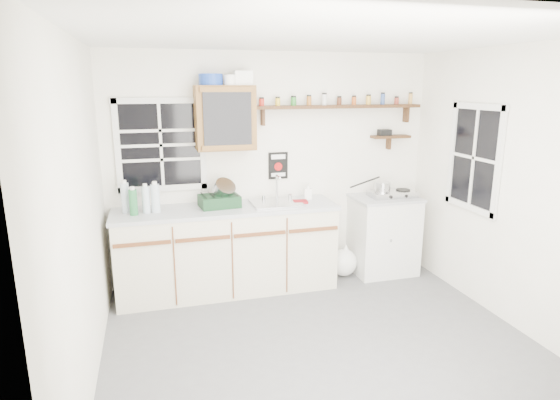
{
  "coord_description": "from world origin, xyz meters",
  "views": [
    {
      "loc": [
        -1.29,
        -3.36,
        2.15
      ],
      "look_at": [
        -0.21,
        0.55,
        1.15
      ],
      "focal_mm": 30.0,
      "sensor_mm": 36.0,
      "label": 1
    }
  ],
  "objects": [
    {
      "name": "dish_rack",
      "position": [
        -0.63,
        1.35,
        1.02
      ],
      "size": [
        0.43,
        0.34,
        0.3
      ],
      "rotation": [
        0.0,
        0.0,
        0.1
      ],
      "color": "black",
      "rests_on": "main_cabinet"
    },
    {
      "name": "room",
      "position": [
        0.0,
        0.0,
        1.25
      ],
      "size": [
        3.64,
        3.24,
        2.54
      ],
      "color": "#545456",
      "rests_on": "ground"
    },
    {
      "name": "upper_cabinet",
      "position": [
        -0.55,
        1.44,
        1.82
      ],
      "size": [
        0.6,
        0.32,
        0.65
      ],
      "color": "#5A3716",
      "rests_on": "wall_back"
    },
    {
      "name": "spice_shelf",
      "position": [
        0.72,
        1.51,
        1.93
      ],
      "size": [
        1.91,
        0.18,
        0.34
      ],
      "color": "black",
      "rests_on": "wall_back"
    },
    {
      "name": "warning_sign",
      "position": [
        0.05,
        1.59,
        1.28
      ],
      "size": [
        0.22,
        0.02,
        0.3
      ],
      "color": "black",
      "rests_on": "wall_back"
    },
    {
      "name": "secondary_shelf",
      "position": [
        1.36,
        1.52,
        1.58
      ],
      "size": [
        0.45,
        0.16,
        0.24
      ],
      "color": "black",
      "rests_on": "wall_back"
    },
    {
      "name": "sink",
      "position": [
        -0.05,
        1.3,
        0.93
      ],
      "size": [
        0.52,
        0.44,
        0.29
      ],
      "color": "#AFAFB4",
      "rests_on": "main_cabinet"
    },
    {
      "name": "soap_bottle",
      "position": [
        0.35,
        1.42,
        1.01
      ],
      "size": [
        0.1,
        0.1,
        0.18
      ],
      "primitive_type": "imported",
      "rotation": [
        0.0,
        0.0,
        -0.23
      ],
      "color": "silver",
      "rests_on": "main_cabinet"
    },
    {
      "name": "window_back",
      "position": [
        -1.2,
        1.59,
        1.55
      ],
      "size": [
        0.93,
        0.03,
        0.98
      ],
      "color": "black",
      "rests_on": "wall_back"
    },
    {
      "name": "saucepan",
      "position": [
        1.19,
        1.31,
        1.03
      ],
      "size": [
        0.39,
        0.31,
        0.19
      ],
      "rotation": [
        0.0,
        0.0,
        -0.82
      ],
      "color": "#AFAFB4",
      "rests_on": "hotplate"
    },
    {
      "name": "water_bottles",
      "position": [
        -1.43,
        1.3,
        1.06
      ],
      "size": [
        0.37,
        0.19,
        0.33
      ],
      "color": "silver",
      "rests_on": "main_cabinet"
    },
    {
      "name": "rag",
      "position": [
        0.21,
        1.28,
        0.93
      ],
      "size": [
        0.17,
        0.15,
        0.02
      ],
      "primitive_type": "cube",
      "rotation": [
        0.0,
        0.0,
        -0.15
      ],
      "color": "maroon",
      "rests_on": "main_cabinet"
    },
    {
      "name": "right_cabinet",
      "position": [
        1.25,
        1.32,
        0.46
      ],
      "size": [
        0.73,
        0.57,
        0.91
      ],
      "color": "silver",
      "rests_on": "floor"
    },
    {
      "name": "main_cabinet",
      "position": [
        -0.58,
        1.3,
        0.46
      ],
      "size": [
        2.31,
        0.63,
        0.92
      ],
      "color": "beige",
      "rests_on": "floor"
    },
    {
      "name": "upper_cabinet_clutter",
      "position": [
        -0.55,
        1.44,
        2.21
      ],
      "size": [
        0.53,
        0.24,
        0.14
      ],
      "color": "#183A9E",
      "rests_on": "upper_cabinet"
    },
    {
      "name": "window_right",
      "position": [
        1.79,
        0.55,
        1.45
      ],
      "size": [
        0.03,
        0.78,
        1.08
      ],
      "color": "black",
      "rests_on": "wall_back"
    },
    {
      "name": "hotplate",
      "position": [
        1.33,
        1.31,
        0.95
      ],
      "size": [
        0.54,
        0.3,
        0.08
      ],
      "rotation": [
        0.0,
        0.0,
        -0.04
      ],
      "color": "#AFAFB4",
      "rests_on": "right_cabinet"
    },
    {
      "name": "trash_bag",
      "position": [
        0.75,
        1.3,
        0.17
      ],
      "size": [
        0.36,
        0.32,
        0.41
      ],
      "color": "white",
      "rests_on": "floor"
    }
  ]
}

